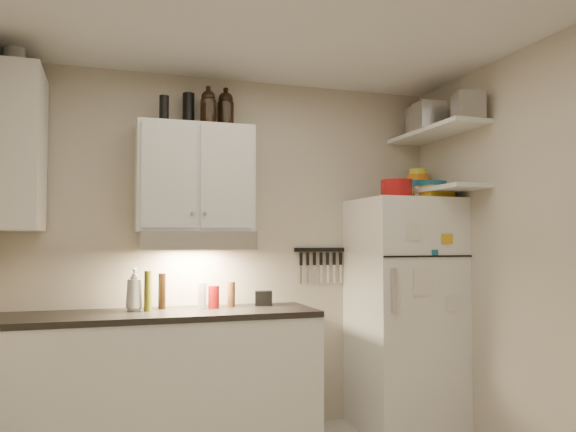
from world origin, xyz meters
name	(u,v)px	position (x,y,z in m)	size (l,w,h in m)	color
back_wall	(231,253)	(0.00, 1.51, 1.30)	(3.20, 0.02, 2.60)	#BDB4A1
right_wall	(560,256)	(1.61, 0.00, 1.30)	(0.02, 3.00, 2.60)	#BDB4A1
base_cabinet	(158,386)	(-0.55, 1.20, 0.44)	(2.10, 0.60, 0.88)	white
countertop	(158,315)	(-0.55, 1.20, 0.90)	(2.10, 0.62, 0.04)	black
upper_cabinet	(195,179)	(-0.30, 1.33, 1.83)	(0.80, 0.33, 0.75)	white
side_cabinet	(14,150)	(-1.44, 1.20, 1.95)	(0.33, 0.55, 1.00)	white
range_hood	(196,240)	(-0.30, 1.27, 1.39)	(0.76, 0.46, 0.12)	silver
fridge	(404,313)	(1.25, 1.16, 0.85)	(0.70, 0.68, 1.70)	white
shelf_hi	(435,132)	(1.45, 1.02, 2.20)	(0.30, 0.95, 0.03)	white
shelf_lo	(436,191)	(1.45, 1.02, 1.76)	(0.30, 0.95, 0.03)	white
knife_strip	(320,250)	(0.70, 1.49, 1.32)	(0.42, 0.02, 0.03)	black
dutch_oven	(396,189)	(1.14, 1.06, 1.77)	(0.23, 0.23, 0.13)	#A21213
book_stack	(432,193)	(1.42, 1.04, 1.75)	(0.22, 0.27, 0.09)	gold
spice_jar	(418,193)	(1.32, 1.07, 1.75)	(0.06, 0.06, 0.09)	silver
stock_pot	(425,122)	(1.50, 1.25, 2.32)	(0.31, 0.31, 0.22)	silver
tin_a	(429,116)	(1.39, 1.01, 2.32)	(0.20, 0.18, 0.20)	#AAAAAD
tin_b	(468,107)	(1.47, 0.65, 2.31)	(0.19, 0.19, 0.19)	#AAAAAD
bowl_teal	(417,187)	(1.45, 1.30, 1.82)	(0.21, 0.21, 0.09)	#165879
bowl_orange	(418,178)	(1.46, 1.29, 1.89)	(0.17, 0.17, 0.05)	orange
bowl_yellow	(418,172)	(1.46, 1.29, 1.93)	(0.13, 0.13, 0.04)	yellow
plates	(431,185)	(1.43, 1.06, 1.80)	(0.23, 0.23, 0.06)	#165879
growler_a	(208,107)	(-0.21, 1.30, 2.33)	(0.11, 0.11, 0.26)	black
growler_b	(226,110)	(-0.07, 1.41, 2.34)	(0.12, 0.12, 0.28)	black
thermos_a	(189,110)	(-0.34, 1.40, 2.32)	(0.08, 0.08, 0.24)	black
thermos_b	(164,109)	(-0.52, 1.31, 2.29)	(0.07, 0.07, 0.19)	black
side_jar	(14,59)	(-1.45, 1.25, 2.54)	(0.13, 0.13, 0.17)	silver
soap_bottle	(135,287)	(-0.70, 1.29, 1.08)	(0.12, 0.13, 0.32)	white
pepper_mill	(231,294)	(-0.03, 1.34, 1.01)	(0.05, 0.05, 0.18)	brown
oil_bottle	(148,291)	(-0.62, 1.25, 1.05)	(0.05, 0.05, 0.27)	#606318
vinegar_bottle	(162,291)	(-0.52, 1.35, 1.04)	(0.05, 0.05, 0.24)	black
clear_bottle	(202,296)	(-0.25, 1.28, 1.01)	(0.06, 0.06, 0.18)	silver
red_jar	(214,297)	(-0.17, 1.29, 1.00)	(0.08, 0.08, 0.16)	#A21213
caddy	(264,298)	(0.21, 1.34, 0.97)	(0.12, 0.09, 0.10)	black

